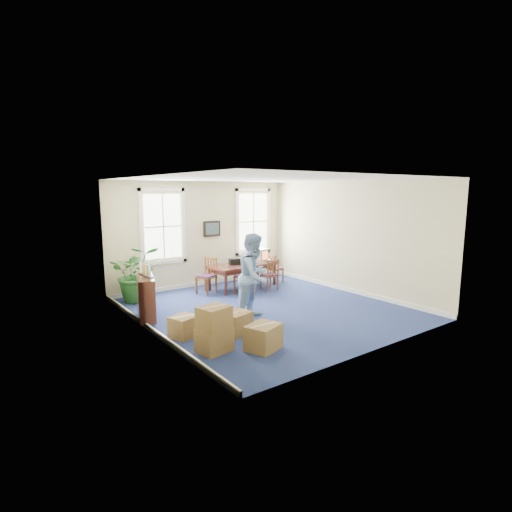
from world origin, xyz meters
TOP-DOWN VIEW (x-y plane):
  - floor at (0.00, 0.00)m, footprint 6.50×6.50m
  - ceiling at (0.00, 0.00)m, footprint 6.50×6.50m
  - wall_back at (0.00, 3.25)m, footprint 6.50×0.00m
  - wall_front at (0.00, -3.25)m, footprint 6.50×0.00m
  - wall_left at (-3.00, 0.00)m, footprint 0.00×6.50m
  - wall_right at (3.00, 0.00)m, footprint 0.00×6.50m
  - baseboard_back at (0.00, 3.22)m, footprint 6.00×0.04m
  - baseboard_left at (-2.97, 0.00)m, footprint 0.04×6.50m
  - baseboard_right at (2.97, 0.00)m, footprint 0.04×6.50m
  - window_left at (-1.30, 3.23)m, footprint 1.40×0.12m
  - window_right at (1.90, 3.23)m, footprint 1.40×0.12m
  - wall_picture at (0.30, 3.20)m, footprint 0.58×0.06m
  - conference_table at (0.79, 2.21)m, footprint 2.25×1.22m
  - crt_tv at (1.42, 2.26)m, footprint 0.59×0.61m
  - game_console at (1.71, 2.21)m, footprint 0.19×0.22m
  - equipment_bag at (0.54, 2.26)m, footprint 0.41×0.33m
  - chair_near_left at (0.35, 1.48)m, footprint 0.55×0.55m
  - chair_near_right at (1.23, 1.48)m, footprint 0.43×0.43m
  - chair_end_left at (-0.48, 2.21)m, footprint 0.60×0.60m
  - chair_end_right at (2.06, 2.21)m, footprint 0.44×0.44m
  - man at (-0.66, -0.38)m, footprint 1.19×1.10m
  - credenza at (-2.75, 0.93)m, footprint 0.69×1.26m
  - brochure_rack at (-2.73, 0.93)m, footprint 0.13×0.67m
  - potted_plant at (-2.33, 2.61)m, footprint 1.66×1.55m
  - cardboard_boxes at (-2.19, -1.44)m, footprint 1.93×1.93m

SIDE VIEW (x-z plane):
  - floor at x=0.00m, z-range 0.00..0.00m
  - baseboard_back at x=0.00m, z-range 0.00..0.12m
  - baseboard_left at x=-2.97m, z-range 0.00..0.12m
  - baseboard_right at x=2.97m, z-range 0.00..0.12m
  - conference_table at x=0.79m, z-range 0.00..0.73m
  - chair_end_right at x=2.06m, z-range 0.00..0.89m
  - cardboard_boxes at x=-2.19m, z-range 0.00..0.90m
  - chair_near_right at x=1.23m, z-range 0.00..0.93m
  - credenza at x=-2.75m, z-range 0.00..0.95m
  - chair_end_left at x=-0.48m, z-range 0.00..1.03m
  - chair_near_left at x=0.35m, z-range 0.00..1.06m
  - potted_plant at x=-2.33m, z-range 0.00..1.50m
  - game_console at x=1.71m, z-range 0.73..0.78m
  - equipment_bag at x=0.54m, z-range 0.73..0.91m
  - crt_tv at x=1.42m, z-range 0.73..1.13m
  - man at x=-0.66m, z-range 0.00..1.97m
  - brochure_rack at x=-2.73m, z-range 0.95..1.24m
  - wall_back at x=0.00m, z-range -1.65..4.85m
  - wall_front at x=0.00m, z-range -1.65..4.85m
  - wall_left at x=-3.00m, z-range -1.65..4.85m
  - wall_right at x=3.00m, z-range -1.65..4.85m
  - wall_picture at x=0.30m, z-range 1.51..1.99m
  - window_left at x=-1.30m, z-range 0.80..3.00m
  - window_right at x=1.90m, z-range 0.80..3.00m
  - ceiling at x=0.00m, z-range 3.20..3.20m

